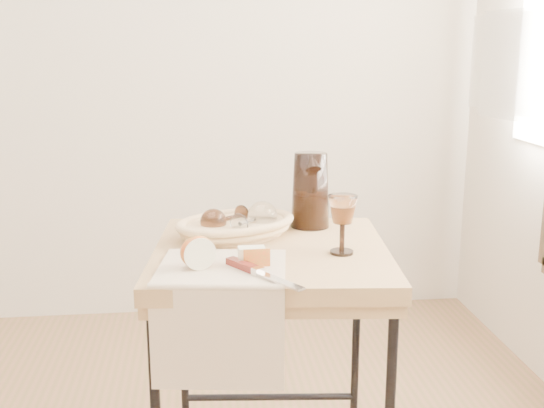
{
  "coord_description": "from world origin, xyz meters",
  "views": [
    {
      "loc": [
        0.49,
        -1.27,
        1.26
      ],
      "look_at": [
        0.67,
        0.32,
        0.88
      ],
      "focal_mm": 43.62,
      "sensor_mm": 36.0,
      "label": 1
    }
  ],
  "objects": [
    {
      "name": "tea_towel",
      "position": [
        0.54,
        0.19,
        0.76
      ],
      "size": [
        0.33,
        0.3,
        0.01
      ],
      "primitive_type": "cube",
      "rotation": [
        0.0,
        0.0,
        -0.14
      ],
      "color": "beige",
      "rests_on": "side_table"
    },
    {
      "name": "wall_back",
      "position": [
        0.0,
        1.8,
        1.35
      ],
      "size": [
        3.6,
        0.0,
        2.7
      ],
      "primitive_type": "cube",
      "color": "beige",
      "rests_on": "ground"
    },
    {
      "name": "pitcher",
      "position": [
        0.81,
        0.54,
        0.87
      ],
      "size": [
        0.17,
        0.24,
        0.25
      ],
      "primitive_type": null,
      "rotation": [
        0.0,
        0.0,
        0.08
      ],
      "color": "black",
      "rests_on": "side_table"
    },
    {
      "name": "bread_basket",
      "position": [
        0.59,
        0.45,
        0.78
      ],
      "size": [
        0.36,
        0.32,
        0.05
      ],
      "primitive_type": null,
      "rotation": [
        0.0,
        0.0,
        0.43
      ],
      "color": "tan",
      "rests_on": "side_table"
    },
    {
      "name": "goblet_lying_a",
      "position": [
        0.56,
        0.46,
        0.81
      ],
      "size": [
        0.14,
        0.13,
        0.07
      ],
      "primitive_type": null,
      "rotation": [
        0.0,
        0.0,
        3.83
      ],
      "color": "#513321",
      "rests_on": "bread_basket"
    },
    {
      "name": "wine_goblet",
      "position": [
        0.84,
        0.27,
        0.83
      ],
      "size": [
        0.09,
        0.09,
        0.15
      ],
      "primitive_type": null,
      "rotation": [
        0.0,
        0.0,
        0.36
      ],
      "color": "white",
      "rests_on": "side_table"
    },
    {
      "name": "apple_half",
      "position": [
        0.48,
        0.19,
        0.8
      ],
      "size": [
        0.09,
        0.06,
        0.08
      ],
      "primitive_type": "ellipsoid",
      "rotation": [
        0.0,
        0.0,
        0.3
      ],
      "color": "red",
      "rests_on": "tea_towel"
    },
    {
      "name": "apple_wedge",
      "position": [
        0.61,
        0.2,
        0.79
      ],
      "size": [
        0.06,
        0.04,
        0.04
      ],
      "primitive_type": "cube",
      "rotation": [
        0.0,
        0.0,
        0.03
      ],
      "color": "white",
      "rests_on": "tea_towel"
    },
    {
      "name": "side_table",
      "position": [
        0.67,
        0.34,
        0.38
      ],
      "size": [
        0.65,
        0.65,
        0.76
      ],
      "primitive_type": null,
      "rotation": [
        0.0,
        0.0,
        -0.1
      ],
      "color": "olive",
      "rests_on": "floor"
    },
    {
      "name": "goblet_lying_b",
      "position": [
        0.63,
        0.43,
        0.81
      ],
      "size": [
        0.15,
        0.15,
        0.08
      ],
      "primitive_type": null,
      "rotation": [
        0.0,
        0.0,
        0.86
      ],
      "color": "white",
      "rests_on": "bread_basket"
    },
    {
      "name": "table_knife",
      "position": [
        0.62,
        0.12,
        0.77
      ],
      "size": [
        0.16,
        0.22,
        0.02
      ],
      "primitive_type": null,
      "rotation": [
        0.0,
        0.0,
        -0.97
      ],
      "color": "silver",
      "rests_on": "tea_towel"
    }
  ]
}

